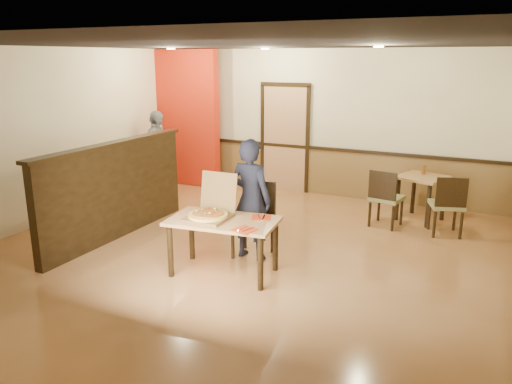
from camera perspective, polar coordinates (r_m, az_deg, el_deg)
floor at (r=6.99m, az=-1.73°, el=-7.00°), size 7.00×7.00×0.00m
ceiling at (r=6.48m, az=-1.93°, el=16.59°), size 7.00×7.00×0.00m
wall_back at (r=9.79m, az=7.80°, el=7.77°), size 7.00×0.00×7.00m
wall_left at (r=8.77m, az=-22.66°, el=5.88°), size 0.00×7.00×7.00m
wainscot_back at (r=9.93m, az=7.55°, el=2.31°), size 7.00×0.04×0.90m
chair_rail_back at (r=9.82m, az=7.61°, el=4.96°), size 7.00×0.06×0.06m
back_door at (r=10.08m, az=3.32°, el=6.08°), size 0.90×0.06×2.10m
booth_partition at (r=7.71m, az=-15.79°, el=0.29°), size 0.20×3.10×1.44m
red_accent_panel at (r=10.62m, az=-8.26°, el=8.32°), size 1.60×0.20×2.78m
spot_a at (r=9.22m, az=-9.70°, el=15.85°), size 0.14×0.14×0.02m
spot_b at (r=9.07m, az=1.06°, el=16.06°), size 0.14×0.14×0.02m
spot_c at (r=7.41m, az=13.83°, el=15.84°), size 0.14×0.14×0.02m
main_table at (r=6.18m, az=-3.76°, el=-4.10°), size 1.41×0.92×0.71m
diner_chair at (r=6.81m, az=-0.13°, el=-2.70°), size 0.53×0.53×1.01m
side_chair_left at (r=8.15m, az=14.55°, el=-0.44°), size 0.53×0.53×0.94m
side_chair_right at (r=8.04m, az=21.07°, el=-1.19°), size 0.59×0.59×0.94m
side_table at (r=8.66m, az=18.40°, el=0.60°), size 0.89×0.89×0.75m
diner at (r=6.59m, az=-0.61°, el=-0.89°), size 0.63×0.45×1.63m
passerby at (r=10.10m, az=-11.22°, el=4.49°), size 0.54×1.01×1.63m
pizza_box at (r=6.19m, az=-5.28°, el=-2.38°), size 0.52×0.60×0.53m
pizza at (r=6.15m, az=-5.52°, el=-2.64°), size 0.62×0.62×0.03m
napkin_near at (r=5.76m, az=-1.35°, el=-4.34°), size 0.30×0.30×0.01m
napkin_far at (r=6.20m, az=0.59°, el=-2.92°), size 0.31×0.31×0.01m
condiment at (r=8.75m, az=18.61°, el=2.45°), size 0.06×0.06×0.16m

